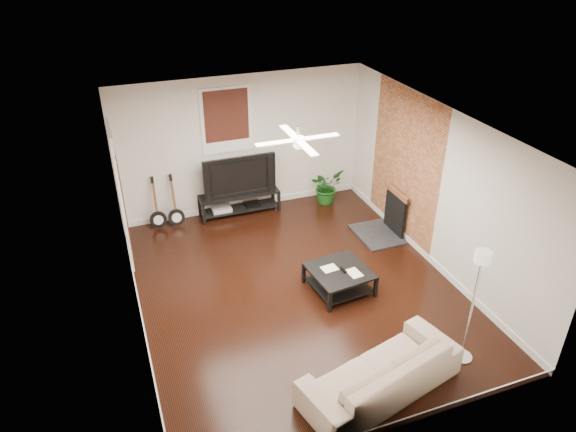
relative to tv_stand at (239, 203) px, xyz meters
name	(u,v)px	position (x,y,z in m)	size (l,w,h in m)	color
room	(297,214)	(0.18, -2.78, 1.17)	(5.01, 6.01, 2.81)	black
brick_accent	(404,165)	(2.67, -1.78, 1.17)	(0.02, 2.20, 2.80)	brown
fireplace	(386,213)	(2.38, -1.78, 0.23)	(0.80, 1.10, 0.92)	black
window_back	(227,120)	(-0.12, 0.19, 1.72)	(1.00, 0.06, 1.30)	#34150E
door_left	(121,195)	(-2.28, -0.88, 1.02)	(0.08, 1.00, 2.50)	white
tv_stand	(239,203)	(0.00, 0.00, 0.00)	(1.64, 0.44, 0.46)	black
tv	(238,174)	(0.00, 0.02, 0.65)	(1.47, 0.19, 0.84)	black
coffee_table	(339,280)	(0.81, -3.05, -0.04)	(0.91, 0.91, 0.38)	black
sofa	(381,371)	(0.40, -5.16, 0.09)	(2.16, 0.85, 0.63)	tan
floor_lamp	(472,308)	(1.75, -5.06, 0.65)	(0.29, 0.29, 1.77)	silver
potted_plant	(326,186)	(1.87, -0.17, 0.14)	(0.67, 0.58, 0.74)	#175117
guitar_left	(156,204)	(-1.66, -0.03, 0.30)	(0.33, 0.23, 1.05)	black
guitar_right	(175,202)	(-1.31, -0.06, 0.30)	(0.33, 0.23, 1.05)	black
ceiling_fan	(298,140)	(0.18, -2.78, 2.37)	(1.24, 1.24, 0.32)	white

